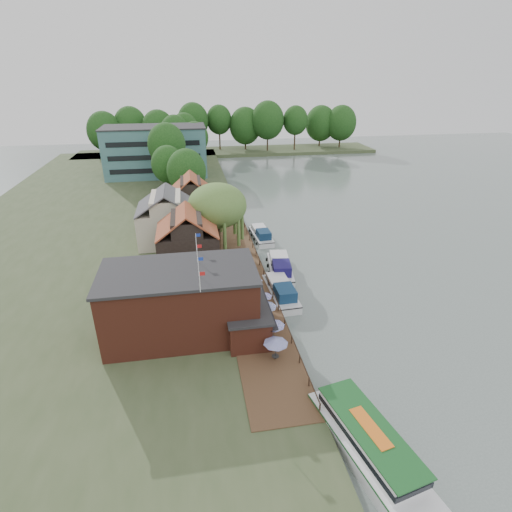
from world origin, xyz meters
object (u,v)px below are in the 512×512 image
pub (201,300)px  hotel_block (156,151)px  cruiser_2 (261,233)px  tour_boat (374,448)px  umbrella_4 (254,286)px  cottage_a (188,240)px  cruiser_1 (280,265)px  cottage_c (192,198)px  swan (319,397)px  umbrella_2 (265,312)px  willow (218,218)px  cottage_b (167,216)px  umbrella_5 (248,275)px  cruiser_0 (281,289)px  umbrella_1 (273,331)px  umbrella_0 (276,349)px  umbrella_3 (263,301)px

pub → hotel_block: size_ratio=0.79×
cruiser_2 → tour_boat: tour_boat is taller
umbrella_4 → tour_boat: size_ratio=0.18×
cottage_a → cruiser_2: cottage_a is taller
cottage_a → cruiser_1: size_ratio=0.82×
cottage_c → swan: 45.92m
pub → umbrella_2: 7.25m
willow → umbrella_2: bearing=-80.3°
willow → tour_boat: (7.87, -37.19, -4.76)m
willow → cruiser_2: willow is taller
hotel_block → cruiser_2: 49.51m
cottage_a → cottage_b: bearing=106.7°
cruiser_1 → tour_boat: tour_boat is taller
cottage_a → umbrella_5: (7.32, -5.87, -2.96)m
cruiser_0 → hotel_block: bearing=103.3°
willow → cruiser_1: willow is taller
willow → cruiser_0: willow is taller
cottage_c → tour_boat: (11.37, -51.19, -3.80)m
swan → pub: bearing=131.7°
willow → umbrella_1: 23.81m
hotel_block → umbrella_0: (14.58, -77.09, -4.86)m
hotel_block → cruiser_0: (18.05, -64.34, -5.93)m
tour_boat → swan: (-1.87, 6.54, -1.23)m
umbrella_0 → umbrella_2: bearing=87.6°
umbrella_4 → umbrella_5: same height
umbrella_3 → umbrella_4: same height
cruiser_2 → tour_boat: 42.89m
cottage_c → umbrella_3: (7.00, -31.56, -2.96)m
cruiser_0 → swan: bearing=-94.2°
umbrella_4 → cottage_c: bearing=103.3°
hotel_block → cruiser_1: 61.42m
willow → umbrella_1: (3.45, -23.23, -3.93)m
hotel_block → cottage_b: (4.00, -46.00, -1.90)m
willow → cruiser_2: (7.56, 5.70, -5.10)m
pub → cottage_a: 15.05m
pub → cottage_b: (-4.00, 25.00, 0.60)m
umbrella_5 → hotel_block: bearing=103.0°
umbrella_4 → cottage_b: bearing=119.3°
umbrella_0 → pub: bearing=137.2°
pub → cruiser_0: 12.54m
willow → tour_boat: bearing=-78.0°
pub → umbrella_0: pub is taller
cruiser_2 → swan: cruiser_2 is taller
cottage_b → umbrella_2: bearing=-66.3°
cruiser_1 → cruiser_2: bearing=98.5°
hotel_block → swan: 83.79m
pub → umbrella_3: (7.00, 2.44, -2.36)m
umbrella_5 → cruiser_0: bearing=-33.5°
cruiser_0 → cottage_c: bearing=107.9°
umbrella_0 → swan: 5.79m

